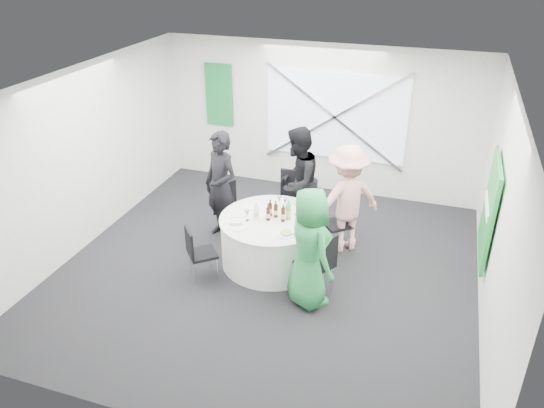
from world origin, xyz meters
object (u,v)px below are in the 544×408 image
(banquet_table, at_px, (272,241))
(green_water_bottle, at_px, (288,212))
(chair_front_left, at_px, (197,250))
(person_woman_green, at_px, (310,248))
(person_man_back_left, at_px, (221,186))
(chair_back_left, at_px, (230,204))
(person_woman_pink, at_px, (347,199))
(clear_water_bottle, at_px, (256,213))
(person_man_back, at_px, (297,182))
(chair_back_right, at_px, (342,219))
(chair_back, at_px, (291,196))
(chair_front_right, at_px, (319,261))

(banquet_table, distance_m, green_water_bottle, 0.55)
(chair_front_left, bearing_deg, person_woman_green, -130.66)
(chair_front_left, xyz_separation_m, person_man_back_left, (-0.15, 1.25, 0.42))
(chair_back_left, distance_m, person_woman_pink, 1.96)
(person_woman_green, distance_m, clear_water_bottle, 1.18)
(chair_front_left, height_order, person_man_back, person_man_back)
(green_water_bottle, xyz_separation_m, clear_water_bottle, (-0.44, -0.15, -0.02))
(person_man_back, height_order, green_water_bottle, person_man_back)
(banquet_table, xyz_separation_m, person_man_back, (0.09, 1.03, 0.53))
(chair_front_left, height_order, green_water_bottle, green_water_bottle)
(person_man_back, xyz_separation_m, person_woman_green, (0.68, -1.78, -0.07))
(chair_back_right, relative_size, person_woman_pink, 0.49)
(chair_back_left, bearing_deg, chair_back, -31.26)
(person_woman_green, bearing_deg, chair_front_left, 44.25)
(banquet_table, height_order, chair_back_right, chair_back_right)
(chair_back, bearing_deg, person_man_back, -32.46)
(chair_back, distance_m, person_woman_green, 2.02)
(person_woman_green, bearing_deg, banquet_table, -0.00)
(chair_back_left, relative_size, chair_front_left, 1.03)
(chair_front_left, bearing_deg, chair_back, -65.24)
(chair_back, distance_m, green_water_bottle, 1.10)
(chair_back_left, height_order, chair_back_right, chair_back_left)
(chair_back_left, height_order, person_woman_pink, person_woman_pink)
(person_woman_pink, height_order, clear_water_bottle, person_woman_pink)
(chair_front_left, relative_size, person_man_back, 0.46)
(banquet_table, xyz_separation_m, person_woman_green, (0.77, -0.75, 0.46))
(green_water_bottle, bearing_deg, clear_water_bottle, -161.11)
(banquet_table, xyz_separation_m, person_man_back_left, (-1.02, 0.50, 0.52))
(person_man_back_left, bearing_deg, chair_back_left, 99.57)
(chair_back_right, distance_m, clear_water_bottle, 1.46)
(chair_front_right, bearing_deg, chair_back, -118.45)
(banquet_table, height_order, chair_front_left, chair_front_left)
(chair_front_left, height_order, clear_water_bottle, clear_water_bottle)
(green_water_bottle, height_order, clear_water_bottle, green_water_bottle)
(chair_back_left, relative_size, clear_water_bottle, 3.13)
(clear_water_bottle, bearing_deg, chair_front_left, -135.28)
(chair_back_left, relative_size, person_man_back_left, 0.47)
(chair_back_right, distance_m, green_water_bottle, 1.05)
(chair_back_right, height_order, green_water_bottle, green_water_bottle)
(chair_front_right, xyz_separation_m, person_man_back, (-0.78, 1.60, 0.35))
(person_man_back, bearing_deg, chair_back_left, -67.80)
(chair_back_right, height_order, person_woman_pink, person_woman_pink)
(person_woman_pink, relative_size, clear_water_bottle, 6.36)
(banquet_table, relative_size, person_woman_pink, 0.90)
(person_woman_pink, bearing_deg, banquet_table, 0.00)
(chair_back, relative_size, person_man_back_left, 0.57)
(chair_front_left, bearing_deg, person_man_back, -68.97)
(chair_back_left, distance_m, person_man_back, 1.18)
(banquet_table, relative_size, chair_front_left, 1.87)
(chair_front_left, relative_size, person_woman_green, 0.49)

